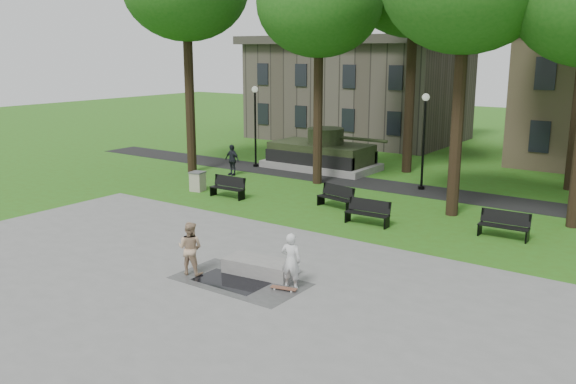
# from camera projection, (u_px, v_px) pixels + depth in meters

# --- Properties ---
(ground) EXTENTS (120.00, 120.00, 0.00)m
(ground) POSITION_uv_depth(u_px,v_px,m) (262.00, 252.00, 20.83)
(ground) COLOR #2F5814
(ground) RESTS_ON ground
(plaza) EXTENTS (22.00, 16.00, 0.02)m
(plaza) POSITION_uv_depth(u_px,v_px,m) (151.00, 300.00, 16.86)
(plaza) COLOR gray
(plaza) RESTS_ON ground
(footpath) EXTENTS (44.00, 2.60, 0.01)m
(footpath) POSITION_uv_depth(u_px,v_px,m) (409.00, 189.00, 30.35)
(footpath) COLOR black
(footpath) RESTS_ON ground
(building_left) EXTENTS (15.00, 10.00, 7.20)m
(building_left) POSITION_uv_depth(u_px,v_px,m) (359.00, 92.00, 47.26)
(building_left) COLOR #4C443D
(building_left) RESTS_ON ground
(tree_1) EXTENTS (6.20, 6.20, 11.63)m
(tree_1) POSITION_uv_depth(u_px,v_px,m) (319.00, 4.00, 29.67)
(tree_1) COLOR black
(tree_1) RESTS_ON ground
(lamp_left) EXTENTS (0.36, 0.36, 4.73)m
(lamp_left) POSITION_uv_depth(u_px,v_px,m) (255.00, 120.00, 35.60)
(lamp_left) COLOR black
(lamp_left) RESTS_ON ground
(lamp_mid) EXTENTS (0.36, 0.36, 4.73)m
(lamp_mid) POSITION_uv_depth(u_px,v_px,m) (424.00, 133.00, 29.68)
(lamp_mid) COLOR black
(lamp_mid) RESTS_ON ground
(tank_monument) EXTENTS (7.45, 3.40, 2.40)m
(tank_monument) POSITION_uv_depth(u_px,v_px,m) (322.00, 154.00, 35.39)
(tank_monument) COLOR gray
(tank_monument) RESTS_ON ground
(puddle) EXTENTS (2.20, 1.20, 0.00)m
(puddle) POSITION_uv_depth(u_px,v_px,m) (231.00, 282.00, 18.15)
(puddle) COLOR black
(puddle) RESTS_ON plaza
(concrete_block) EXTENTS (2.30, 1.25, 0.45)m
(concrete_block) POSITION_uv_depth(u_px,v_px,m) (260.00, 267.00, 18.75)
(concrete_block) COLOR gray
(concrete_block) RESTS_ON plaza
(skateboard) EXTENTS (0.81, 0.38, 0.07)m
(skateboard) POSITION_uv_depth(u_px,v_px,m) (284.00, 289.00, 17.49)
(skateboard) COLOR brown
(skateboard) RESTS_ON plaza
(skateboarder) EXTENTS (0.68, 0.52, 1.65)m
(skateboarder) POSITION_uv_depth(u_px,v_px,m) (291.00, 261.00, 17.49)
(skateboarder) COLOR silver
(skateboarder) RESTS_ON plaza
(friend_watching) EXTENTS (0.95, 0.83, 1.66)m
(friend_watching) POSITION_uv_depth(u_px,v_px,m) (190.00, 248.00, 18.61)
(friend_watching) COLOR tan
(friend_watching) RESTS_ON plaza
(pedestrian_walker) EXTENTS (1.04, 0.51, 1.71)m
(pedestrian_walker) POSITION_uv_depth(u_px,v_px,m) (232.00, 160.00, 33.60)
(pedestrian_walker) COLOR black
(pedestrian_walker) RESTS_ON ground
(park_bench_0) EXTENTS (1.81, 0.56, 1.00)m
(park_bench_0) POSITION_uv_depth(u_px,v_px,m) (228.00, 187.00, 28.53)
(park_bench_0) COLOR black
(park_bench_0) RESTS_ON ground
(park_bench_1) EXTENTS (1.85, 0.87, 1.00)m
(park_bench_1) POSITION_uv_depth(u_px,v_px,m) (336.00, 196.00, 26.62)
(park_bench_1) COLOR black
(park_bench_1) RESTS_ON ground
(park_bench_2) EXTENTS (1.82, 0.59, 1.00)m
(park_bench_2) POSITION_uv_depth(u_px,v_px,m) (368.00, 212.00, 24.07)
(park_bench_2) COLOR black
(park_bench_2) RESTS_ON ground
(park_bench_3) EXTENTS (1.82, 0.59, 1.00)m
(park_bench_3) POSITION_uv_depth(u_px,v_px,m) (504.00, 224.00, 22.34)
(park_bench_3) COLOR black
(park_bench_3) RESTS_ON ground
(trash_bin) EXTENTS (0.77, 0.77, 0.96)m
(trash_bin) POSITION_uv_depth(u_px,v_px,m) (198.00, 181.00, 29.87)
(trash_bin) COLOR #B2AC93
(trash_bin) RESTS_ON ground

